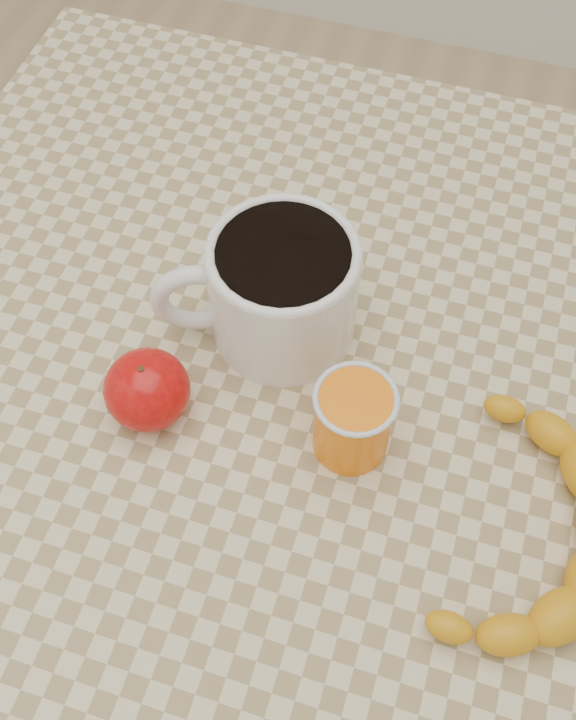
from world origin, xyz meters
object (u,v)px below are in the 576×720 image
(table, at_px, (288,420))
(coffee_mug, at_px, (279,288))
(banana, at_px, (528,531))
(apple, at_px, (147,390))
(orange_juice_glass, at_px, (353,420))

(table, relative_size, coffee_mug, 4.34)
(coffee_mug, distance_m, banana, 0.27)
(coffee_mug, relative_size, apple, 2.44)
(banana, bearing_deg, coffee_mug, 163.57)
(table, xyz_separation_m, banana, (0.21, -0.09, 0.11))
(apple, bearing_deg, coffee_mug, 55.45)
(coffee_mug, xyz_separation_m, orange_juice_glass, (0.09, -0.09, -0.02))
(table, height_order, orange_juice_glass, orange_juice_glass)
(apple, bearing_deg, banana, -3.93)
(table, bearing_deg, banana, -22.54)
(orange_juice_glass, relative_size, apple, 0.98)
(table, bearing_deg, apple, -145.22)
(table, height_order, apple, apple)
(orange_juice_glass, bearing_deg, coffee_mug, 134.37)
(table, distance_m, banana, 0.25)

